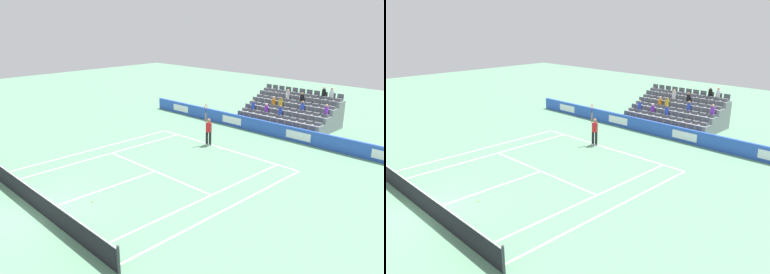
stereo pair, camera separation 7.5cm
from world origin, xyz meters
TOP-DOWN VIEW (x-y plane):
  - ground_plane at (0.00, 0.00)m, footprint 80.00×80.00m
  - line_baseline at (0.00, -11.89)m, footprint 10.97×0.10m
  - line_service at (0.00, -6.40)m, footprint 8.23×0.10m
  - line_centre_service at (0.00, -3.20)m, footprint 0.10×6.40m
  - line_singles_sideline_left at (4.12, -5.95)m, footprint 0.10×11.89m
  - line_singles_sideline_right at (-4.12, -5.95)m, footprint 0.10×11.89m
  - line_doubles_sideline_left at (5.49, -5.95)m, footprint 0.10×11.89m
  - line_doubles_sideline_right at (-5.49, -5.95)m, footprint 0.10×11.89m
  - line_centre_mark at (0.00, -11.79)m, footprint 0.10×0.20m
  - sponsor_barrier at (-0.00, -16.40)m, footprint 22.58×0.22m
  - tennis_net at (0.00, 0.00)m, footprint 11.97×0.10m
  - tennis_player at (1.00, -11.71)m, footprint 0.54×0.41m
  - stadium_stand at (-0.00, -19.96)m, footprint 6.82×4.75m
  - loose_tennis_ball at (-0.80, -2.09)m, footprint 0.07×0.07m

SIDE VIEW (x-z plane):
  - ground_plane at x=0.00m, z-range 0.00..0.00m
  - line_baseline at x=0.00m, z-range 0.00..0.01m
  - line_service at x=0.00m, z-range 0.00..0.01m
  - line_centre_service at x=0.00m, z-range 0.00..0.01m
  - line_singles_sideline_left at x=4.12m, z-range 0.00..0.01m
  - line_singles_sideline_right at x=-4.12m, z-range 0.00..0.01m
  - line_doubles_sideline_left at x=5.49m, z-range 0.00..0.01m
  - line_doubles_sideline_right at x=-5.49m, z-range 0.00..0.01m
  - line_centre_mark at x=0.00m, z-range 0.00..0.01m
  - loose_tennis_ball at x=-0.80m, z-range 0.00..0.07m
  - sponsor_barrier at x=0.00m, z-range 0.00..0.95m
  - tennis_net at x=0.00m, z-range -0.04..1.03m
  - stadium_stand at x=0.00m, z-range -0.69..2.33m
  - tennis_player at x=1.00m, z-range -0.43..2.42m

